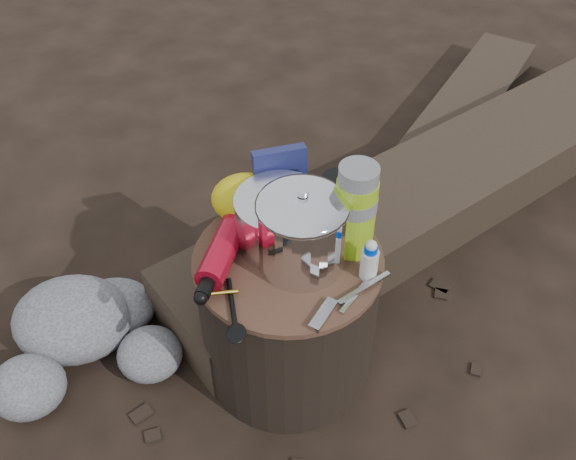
{
  "coord_description": "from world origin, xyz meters",
  "views": [
    {
      "loc": [
        0.03,
        -1.0,
        1.44
      ],
      "look_at": [
        0.0,
        0.0,
        0.48
      ],
      "focal_mm": 40.47,
      "sensor_mm": 36.0,
      "label": 1
    }
  ],
  "objects_px": {
    "log_main": "(451,182)",
    "camping_pot": "(302,229)",
    "travel_mug": "(338,198)",
    "fuel_bottle": "(223,249)",
    "thermos": "(355,210)",
    "stump": "(288,314)"
  },
  "relations": [
    {
      "from": "stump",
      "to": "log_main",
      "type": "distance_m",
      "value": 0.84
    },
    {
      "from": "travel_mug",
      "to": "thermos",
      "type": "bearing_deg",
      "value": -72.9
    },
    {
      "from": "fuel_bottle",
      "to": "travel_mug",
      "type": "relative_size",
      "value": 2.26
    },
    {
      "from": "stump",
      "to": "travel_mug",
      "type": "bearing_deg",
      "value": 51.64
    },
    {
      "from": "camping_pot",
      "to": "travel_mug",
      "type": "bearing_deg",
      "value": 60.95
    },
    {
      "from": "fuel_bottle",
      "to": "thermos",
      "type": "height_order",
      "value": "thermos"
    },
    {
      "from": "stump",
      "to": "travel_mug",
      "type": "distance_m",
      "value": 0.31
    },
    {
      "from": "stump",
      "to": "camping_pot",
      "type": "xyz_separation_m",
      "value": [
        0.03,
        -0.01,
        0.29
      ]
    },
    {
      "from": "fuel_bottle",
      "to": "thermos",
      "type": "distance_m",
      "value": 0.3
    },
    {
      "from": "camping_pot",
      "to": "travel_mug",
      "type": "relative_size",
      "value": 1.67
    },
    {
      "from": "stump",
      "to": "log_main",
      "type": "height_order",
      "value": "stump"
    },
    {
      "from": "fuel_bottle",
      "to": "thermos",
      "type": "relative_size",
      "value": 1.16
    },
    {
      "from": "log_main",
      "to": "camping_pot",
      "type": "relative_size",
      "value": 10.58
    },
    {
      "from": "stump",
      "to": "travel_mug",
      "type": "xyz_separation_m",
      "value": [
        0.11,
        0.14,
        0.25
      ]
    },
    {
      "from": "stump",
      "to": "camping_pot",
      "type": "height_order",
      "value": "camping_pot"
    },
    {
      "from": "log_main",
      "to": "fuel_bottle",
      "type": "xyz_separation_m",
      "value": [
        -0.66,
        -0.66,
        0.34
      ]
    },
    {
      "from": "log_main",
      "to": "travel_mug",
      "type": "height_order",
      "value": "travel_mug"
    },
    {
      "from": "fuel_bottle",
      "to": "thermos",
      "type": "bearing_deg",
      "value": 21.83
    },
    {
      "from": "fuel_bottle",
      "to": "travel_mug",
      "type": "height_order",
      "value": "travel_mug"
    },
    {
      "from": "stump",
      "to": "thermos",
      "type": "xyz_separation_m",
      "value": [
        0.14,
        0.04,
        0.31
      ]
    },
    {
      "from": "stump",
      "to": "fuel_bottle",
      "type": "bearing_deg",
      "value": -176.67
    },
    {
      "from": "log_main",
      "to": "travel_mug",
      "type": "bearing_deg",
      "value": -76.62
    }
  ]
}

